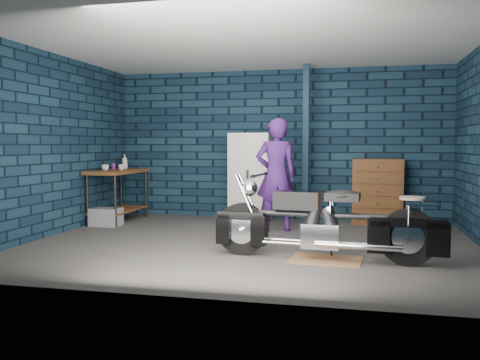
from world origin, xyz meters
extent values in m
plane|color=#454340|center=(0.00, 0.00, 0.00)|extent=(6.00, 6.00, 0.00)
cube|color=#0E1F2F|center=(0.00, 2.50, 1.35)|extent=(6.00, 0.02, 2.70)
cube|color=#0E1F2F|center=(-3.00, 0.00, 1.35)|extent=(0.02, 5.00, 2.70)
cube|color=silver|center=(0.00, 0.00, 2.70)|extent=(6.00, 5.00, 0.02)
cube|color=#112735|center=(0.55, 1.95, 1.35)|extent=(0.10, 0.10, 2.70)
cube|color=brown|center=(-2.68, 1.49, 0.46)|extent=(0.60, 1.40, 0.91)
cube|color=brown|center=(1.06, -0.75, 0.00)|extent=(0.86, 0.67, 0.01)
imported|color=#491F74|center=(0.17, 1.14, 0.88)|extent=(0.74, 0.59, 1.76)
cube|color=gray|center=(-2.66, 0.99, 0.15)|extent=(0.48, 0.34, 0.30)
cube|color=silver|center=(-0.46, 2.23, 0.78)|extent=(0.73, 0.52, 1.55)
cube|color=brown|center=(1.74, 2.23, 0.55)|extent=(0.83, 0.46, 1.11)
imported|color=beige|center=(-2.78, 1.22, 0.96)|extent=(0.14, 0.14, 0.10)
imported|color=beige|center=(-2.59, 1.43, 0.96)|extent=(0.12, 0.12, 0.10)
cylinder|color=#681B6F|center=(-2.83, 1.61, 0.96)|extent=(0.10, 0.10, 0.11)
imported|color=gray|center=(-2.71, 1.84, 1.04)|extent=(0.11, 0.11, 0.26)
camera|label=1|loc=(1.38, -6.68, 1.35)|focal=38.00mm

